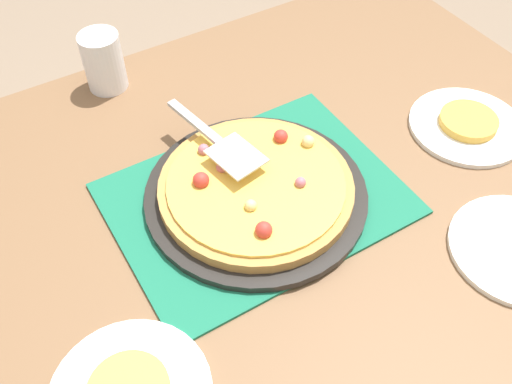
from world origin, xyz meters
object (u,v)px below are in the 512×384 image
(pizza_pan, at_px, (256,195))
(served_slice_left, at_px, (469,121))
(cup_near, at_px, (103,62))
(pizza, at_px, (256,187))
(pizza_server, at_px, (218,141))
(plate_near_left, at_px, (467,126))

(pizza_pan, height_order, served_slice_left, served_slice_left)
(served_slice_left, bearing_deg, cup_near, 138.62)
(pizza, xyz_separation_m, pizza_server, (-0.02, 0.10, 0.04))
(pizza_pan, bearing_deg, plate_near_left, -6.99)
(pizza_pan, bearing_deg, pizza_server, 100.53)
(plate_near_left, height_order, served_slice_left, served_slice_left)
(pizza_pan, relative_size, plate_near_left, 1.73)
(plate_near_left, bearing_deg, pizza_server, 161.87)
(served_slice_left, relative_size, cup_near, 0.92)
(pizza, bearing_deg, pizza_pan, -85.94)
(cup_near, xyz_separation_m, pizza_server, (0.08, -0.33, 0.01))
(served_slice_left, xyz_separation_m, pizza_server, (-0.46, 0.15, 0.05))
(plate_near_left, height_order, pizza_server, pizza_server)
(plate_near_left, bearing_deg, pizza_pan, 173.01)
(served_slice_left, relative_size, pizza_server, 0.47)
(pizza_pan, distance_m, pizza_server, 0.11)
(pizza, relative_size, plate_near_left, 1.50)
(pizza, distance_m, cup_near, 0.44)
(plate_near_left, distance_m, served_slice_left, 0.01)
(served_slice_left, height_order, pizza_server, pizza_server)
(pizza_server, bearing_deg, pizza, -79.44)
(pizza, relative_size, cup_near, 2.75)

